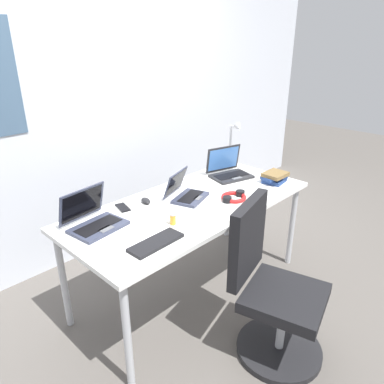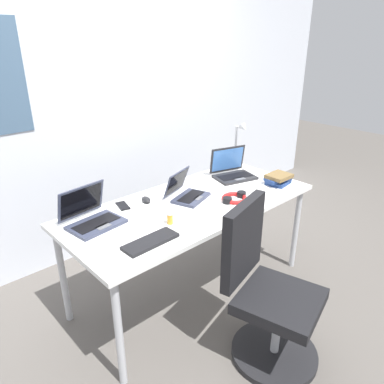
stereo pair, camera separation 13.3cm
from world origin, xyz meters
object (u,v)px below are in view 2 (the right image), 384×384
Objects in this scene: laptop_near_mouse at (92,217)px; cell_phone at (123,206)px; computer_mouse at (146,200)px; headphones at (234,198)px; laptop_back_left at (233,172)px; pill_bottle at (170,218)px; laptop_mid_desk at (186,193)px; external_keyboard at (151,242)px; book_stack at (278,179)px; desk_lamp at (239,145)px; office_chair at (266,298)px.

cell_phone is (0.27, 0.09, -0.04)m from laptop_near_mouse.
laptop_near_mouse is 0.29m from cell_phone.
computer_mouse is 0.62m from headphones.
laptop_back_left is 4.68× the size of pill_bottle.
laptop_back_left is at bearing 6.06° from laptop_mid_desk.
computer_mouse reaches higher than external_keyboard.
pill_bottle is (-0.33, -0.22, 0.00)m from laptop_mid_desk.
laptop_mid_desk is (-0.56, -0.06, -0.01)m from laptop_back_left.
external_keyboard is (0.13, -0.43, -0.04)m from laptop_near_mouse.
laptop_back_left reaches higher than cell_phone.
laptop_mid_desk is at bearing -8.71° from laptop_near_mouse.
computer_mouse is at bearing 150.10° from laptop_mid_desk.
book_stack is (1.11, -0.48, 0.04)m from cell_phone.
laptop_mid_desk is 0.64m from external_keyboard.
external_keyboard is (-1.33, -0.51, -0.19)m from desk_lamp.
laptop_back_left is 0.37m from book_stack.
computer_mouse is at bearing 77.20° from pill_bottle.
cell_phone is at bearing 100.93° from pill_bottle.
computer_mouse is at bearing 140.37° from headphones.
laptop_near_mouse reaches higher than headphones.
laptop_mid_desk is 0.95× the size of laptop_near_mouse.
laptop_near_mouse is at bearing 171.29° from laptop_mid_desk.
external_keyboard is at bearing -91.60° from cell_phone.
desk_lamp is 1.88× the size of book_stack.
pill_bottle is (0.08, -0.41, 0.04)m from cell_phone.
headphones is (-0.33, -0.31, -0.03)m from laptop_back_left.
external_keyboard is at bearing -73.34° from laptop_near_mouse.
laptop_near_mouse is 2.57× the size of cell_phone.
laptop_near_mouse is 1.64× the size of book_stack.
headphones is 0.48m from book_stack.
pill_bottle is 1.04m from book_stack.
cell_phone is 0.64× the size of headphones.
office_chair is at bearing -146.87° from book_stack.
office_chair is at bearing -131.23° from desk_lamp.
office_chair is (-0.81, -0.53, -0.38)m from book_stack.
laptop_near_mouse reaches higher than laptop_mid_desk.
office_chair is (0.58, -0.92, -0.39)m from laptop_near_mouse.
desk_lamp is at bearing 20.37° from pill_bottle.
laptop_mid_desk is 0.76m from book_stack.
laptop_near_mouse is at bearing -176.56° from desk_lamp.
laptop_mid_desk is 3.45× the size of computer_mouse.
pill_bottle reaches higher than headphones.
laptop_back_left is at bearing 52.82° from office_chair.
laptop_near_mouse reaches higher than book_stack.
laptop_near_mouse is 3.64× the size of computer_mouse.
laptop_near_mouse is at bearing 158.62° from headphones.
cell_phone is at bearing -179.88° from desk_lamp.
laptop_back_left reaches higher than laptop_mid_desk.
external_keyboard is at bearing -161.15° from laptop_back_left.
laptop_near_mouse reaches higher than pill_bottle.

